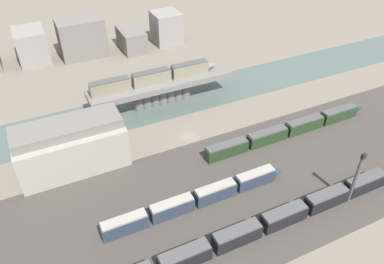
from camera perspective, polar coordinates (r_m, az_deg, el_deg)
name	(u,v)px	position (r m, az deg, el deg)	size (l,w,h in m)	color
ground_plane	(189,137)	(105.56, -0.52, -0.73)	(400.00, 400.00, 0.00)	#756B5B
railbed_yard	(232,193)	(89.90, 6.09, -9.18)	(280.00, 42.00, 0.01)	#423D38
river_water	(163,103)	(120.39, -4.50, 4.42)	(320.00, 18.51, 0.01)	#4C5B56
bridge	(162,88)	(117.51, -4.63, 6.69)	(45.65, 8.50, 7.93)	slate
train_on_bridge	(155,77)	(114.80, -5.60, 8.40)	(41.43, 2.86, 4.18)	gray
train_yard_near	(243,233)	(80.01, 7.72, -15.06)	(84.44, 3.10, 3.79)	black
train_yard_mid	(198,199)	(85.52, 0.99, -10.12)	(45.88, 2.65, 3.87)	#2D384C
train_yard_far	(290,129)	(108.82, 14.72, 0.39)	(54.36, 2.81, 3.75)	#23381E
warehouse_building	(71,146)	(97.32, -17.94, -1.99)	(26.22, 12.73, 13.01)	#9E998E
signal_tower	(356,178)	(90.28, 23.68, -6.49)	(1.00, 0.84, 13.97)	#4C4C51
city_block_left	(32,46)	(156.24, -23.26, 12.01)	(10.85, 14.18, 12.26)	gray
city_block_center	(82,38)	(153.72, -16.43, 13.62)	(17.11, 11.15, 14.66)	slate
city_block_right	(132,40)	(156.22, -9.19, 13.74)	(8.71, 14.90, 8.27)	slate
city_block_far_right	(166,28)	(160.38, -3.92, 15.58)	(10.82, 11.03, 12.66)	gray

